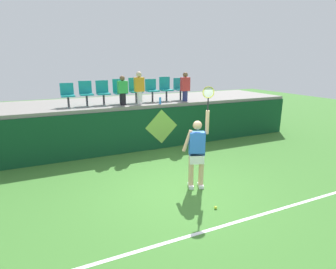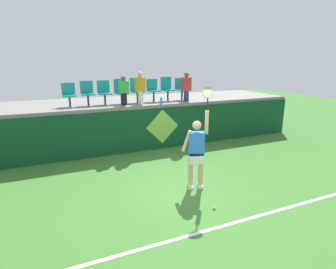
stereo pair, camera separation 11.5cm
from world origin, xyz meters
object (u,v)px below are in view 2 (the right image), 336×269
Objects in this scene: stadium_chair_5 at (153,89)px; stadium_chair_6 at (167,88)px; tennis_player at (196,151)px; stadium_chair_0 at (69,94)px; spectator_1 at (124,90)px; stadium_chair_7 at (181,88)px; stadium_chair_4 at (137,89)px; tennis_ball at (214,208)px; spectator_0 at (186,86)px; stadium_chair_1 at (87,92)px; stadium_chair_3 at (121,90)px; stadium_chair_2 at (104,91)px; spectator_2 at (140,87)px; water_bottle at (161,101)px.

stadium_chair_5 is 0.92× the size of stadium_chair_6.
tennis_player reaches higher than stadium_chair_0.
stadium_chair_0 is at bearing 166.53° from spectator_1.
stadium_chair_7 is at bearing -0.56° from stadium_chair_6.
stadium_chair_4 is 1.06× the size of stadium_chair_7.
spectator_0 is (1.83, 4.94, 2.18)m from tennis_ball.
stadium_chair_0 is 0.61m from stadium_chair_1.
stadium_chair_1 reaches higher than tennis_ball.
tennis_player is 2.90× the size of stadium_chair_3.
stadium_chair_2 is at bearing -179.63° from stadium_chair_3.
stadium_chair_4 reaches higher than stadium_chair_1.
tennis_player is 3.03× the size of stadium_chair_2.
spectator_2 is at bearing -179.91° from spectator_0.
stadium_chair_1 is at bearing 179.94° from stadium_chair_5.
stadium_chair_1 is at bearing -179.87° from stadium_chair_4.
stadium_chair_3 reaches higher than tennis_ball.
stadium_chair_3 is 0.60m from stadium_chair_4.
stadium_chair_5 is (3.06, 0.00, 0.04)m from stadium_chair_0.
stadium_chair_2 reaches higher than stadium_chair_0.
water_bottle is 1.30m from spectator_0.
stadium_chair_3 is 0.78m from spectator_2.
tennis_ball is at bearing -89.59° from spectator_2.
spectator_1 is (-0.78, 3.86, 1.18)m from tennis_player.
spectator_2 reaches higher than spectator_1.
spectator_1 is at bearing 177.24° from spectator_2.
spectator_1 reaches higher than water_bottle.
spectator_1 is (1.19, -0.44, 0.06)m from stadium_chair_1.
stadium_chair_1 is at bearing 165.48° from spectator_2.
stadium_chair_4 is at bearing 90.00° from spectator_2.
stadium_chair_4 reaches higher than stadium_chair_7.
stadium_chair_7 is at bearing 32.61° from water_bottle.
spectator_0 is at bearing -90.00° from stadium_chair_7.
stadium_chair_0 is 0.94× the size of stadium_chair_1.
spectator_2 is (-1.25, -0.47, 0.10)m from stadium_chair_6.
tennis_player is 4.75m from stadium_chair_7.
tennis_ball is (-0.14, -1.11, -0.96)m from tennis_player.
tennis_ball is at bearing -76.99° from stadium_chair_2.
tennis_player is 2.98× the size of stadium_chair_7.
spectator_1 is at bearing -160.99° from stadium_chair_5.
tennis_player is 3.02× the size of stadium_chair_1.
stadium_chair_6 is 1.90m from spectator_1.
stadium_chair_2 is 0.99× the size of stadium_chair_7.
tennis_player is 3.65m from water_bottle.
stadium_chair_0 is at bearing 173.88° from spectator_0.
stadium_chair_2 is 0.93× the size of stadium_chair_4.
stadium_chair_3 is at bearing 96.74° from tennis_ball.
water_bottle is at bearing -13.94° from spectator_1.
tennis_player is at bearing -111.48° from stadium_chair_7.
stadium_chair_7 is at bearing 13.94° from spectator_2.
stadium_chair_5 is 0.81m from spectator_2.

